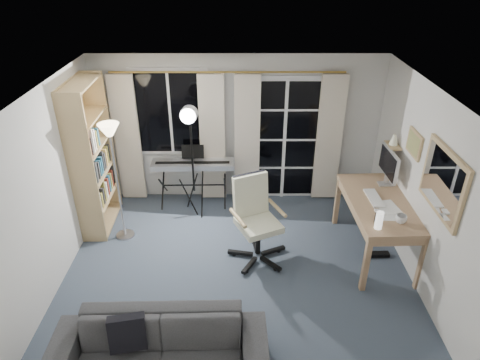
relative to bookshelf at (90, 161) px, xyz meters
name	(u,v)px	position (x,y,z in m)	size (l,w,h in m)	color
floor	(237,272)	(2.13, -1.15, -1.07)	(4.50, 4.00, 0.02)	#3B4756
window	(170,112)	(1.08, 0.83, 0.44)	(1.20, 0.08, 1.40)	white
french_door	(284,140)	(2.88, 0.83, -0.03)	(1.32, 0.09, 2.11)	white
curtains	(229,139)	(1.99, 0.73, 0.04)	(3.60, 0.07, 2.13)	gold
bookshelf	(90,161)	(0.00, 0.00, 0.00)	(0.38, 1.05, 2.23)	tan
torchiere_lamp	(112,148)	(0.46, -0.35, 0.37)	(0.33, 0.33, 1.77)	#B2B2B7
keyboard_piano	(193,165)	(1.42, 0.55, -0.34)	(1.32, 0.65, 0.95)	black
studio_light	(190,128)	(1.44, 0.21, 0.43)	(0.35, 0.37, 1.85)	black
office_chair	(254,211)	(2.35, -0.75, -0.37)	(0.81, 0.80, 1.17)	black
desk	(379,208)	(4.01, -0.73, -0.33)	(0.83, 1.58, 0.83)	#A27753
monitor	(389,164)	(4.20, -0.28, 0.09)	(0.20, 0.60, 0.52)	silver
desk_clutter	(378,223)	(3.94, -0.98, -0.40)	(0.47, 0.96, 1.06)	white
mug	(401,218)	(4.11, -1.23, -0.15)	(0.14, 0.11, 0.14)	silver
wall_mirror	(443,182)	(4.35, -1.50, 0.49)	(0.04, 0.94, 0.74)	tan
framed_print	(414,144)	(4.36, -0.60, 0.54)	(0.03, 0.42, 0.32)	tan
wall_shelf	(394,142)	(4.29, -0.10, 0.35)	(0.16, 0.30, 0.18)	tan
sofa	(158,346)	(1.37, -2.70, -0.64)	(2.13, 0.67, 0.83)	#2E2D30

